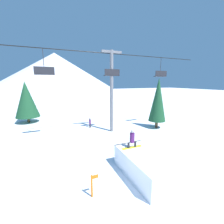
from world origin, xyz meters
name	(u,v)px	position (x,y,z in m)	size (l,w,h in m)	color
ground_plane	(140,189)	(0.00, 0.00, 0.00)	(220.00, 220.00, 0.00)	white
mountain_ridge	(56,74)	(0.00, 67.82, 9.18)	(61.40, 61.40, 18.37)	silver
snow_ramp	(144,165)	(0.94, 0.95, 0.71)	(2.23, 4.30, 1.42)	white
snowboarder	(132,139)	(0.76, 2.21, 2.06)	(1.54, 0.33, 1.30)	yellow
chairlift	(112,83)	(2.56, 9.88, 5.77)	(24.64, 0.44, 9.38)	slate
pine_tree_near	(158,100)	(8.49, 8.81, 3.68)	(2.16, 2.16, 6.44)	#4C3823
pine_tree_far	(26,99)	(-7.15, 18.50, 3.42)	(3.30, 3.30, 6.02)	#4C3823
trail_marker	(92,185)	(-2.62, 0.52, 0.67)	(0.41, 0.10, 1.24)	orange
distant_skier	(90,123)	(0.53, 12.38, 0.67)	(0.24, 0.24, 1.23)	black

